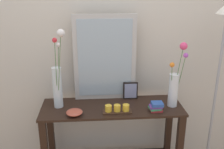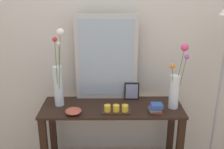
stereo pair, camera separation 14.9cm
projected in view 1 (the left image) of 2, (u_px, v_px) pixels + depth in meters
The scene contains 10 objects.
wall_back at pixel (109, 37), 2.44m from camera, with size 6.40×0.08×2.70m, color beige.
console_table at pixel (112, 137), 2.42m from camera, with size 1.24×0.42×0.80m.
mirror_leaning at pixel (105, 58), 2.35m from camera, with size 0.56×0.03×0.78m.
tall_vase_left at pixel (58, 82), 2.22m from camera, with size 0.15×0.21×0.71m.
vase_right at pixel (174, 85), 2.26m from camera, with size 0.15×0.11×0.58m.
candle_tray at pixel (117, 109), 2.20m from camera, with size 0.24×0.09×0.07m.
picture_frame_small at pixel (130, 91), 2.44m from camera, with size 0.14×0.01×0.16m.
decorative_bowl at pixel (74, 112), 2.15m from camera, with size 0.13×0.13×0.05m.
book_stack at pixel (156, 107), 2.22m from camera, with size 0.12×0.10×0.08m.
floor_lamp at pixel (219, 67), 2.26m from camera, with size 0.24×0.24×1.69m.
Camera 1 is at (-0.16, -2.08, 1.84)m, focal length 42.14 mm.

